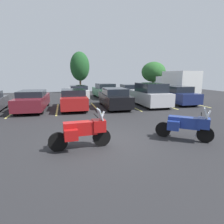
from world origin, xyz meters
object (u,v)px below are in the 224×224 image
Objects in this scene: motorcycle_second at (186,125)px; box_truck at (177,83)px; motorcycle_touring at (83,131)px; car_maroon at (33,100)px; car_black at (114,98)px; car_far_white at (78,92)px; car_navy at (177,95)px; car_red at (73,99)px; car_silver at (150,95)px; car_far_green at (105,91)px; car_far_grey at (128,91)px.

box_truck is at bearing 58.47° from motorcycle_second.
car_maroon reaches higher than motorcycle_touring.
car_far_white is at bearing 110.71° from car_black.
car_navy reaches higher than motorcycle_second.
motorcycle_second is 10.77m from car_maroon.
car_red is 6.05m from car_far_white.
car_maroon is 6.04m from car_black.
car_silver reaches higher than car_red.
car_red is 0.71× the size of box_truck.
car_silver is 2.93m from car_navy.
car_maroon is 1.09× the size of car_red.
motorcycle_second is at bearing -89.07° from car_far_green.
car_navy is at bearing -122.60° from box_truck.
car_red reaches higher than car_far_grey.
car_black is 1.10× the size of car_silver.
car_navy is (9.03, 0.43, 0.02)m from car_red.
car_silver is 6.74m from car_far_green.
car_navy reaches higher than car_far_white.
car_navy is (5.90, 0.56, 0.02)m from car_black.
car_red is 9.25m from car_far_grey.
motorcycle_second is 14.16m from car_far_green.
car_navy reaches higher than car_maroon.
car_silver reaches higher than car_far_green.
motorcycle_touring is at bearing -115.03° from car_far_grey.
car_navy reaches higher than car_black.
motorcycle_second is 0.38× the size of car_far_green.
motorcycle_touring is 14.54m from car_far_green.
car_far_green is at bearing 41.43° from car_maroon.
box_truck is at bearing -4.60° from car_far_white.
box_truck is at bearing 57.40° from car_navy.
car_far_white is at bearing 86.24° from motorcycle_touring.
car_silver is at bearing 51.04° from motorcycle_touring.
motorcycle_touring is 0.46× the size of car_navy.
car_red is at bearing 116.19° from motorcycle_second.
box_truck is (14.90, 4.81, 0.81)m from car_maroon.
motorcycle_touring is 4.05m from motorcycle_second.
car_silver reaches higher than car_far_white.
car_black is at bearing -149.57° from box_truck.
car_silver reaches higher than motorcycle_second.
box_truck is (8.29, -1.02, 0.76)m from car_far_green.
car_far_white is at bearing 175.40° from box_truck.
car_red is 0.93× the size of car_black.
motorcycle_touring is at bearing 178.23° from motorcycle_second.
motorcycle_touring is 0.47× the size of car_far_grey.
car_navy is 1.00× the size of car_far_green.
motorcycle_second is 0.40× the size of car_silver.
car_red is (-3.95, 8.04, 0.11)m from motorcycle_second.
car_far_green is at bearing -173.19° from car_far_grey.
box_truck is (12.01, 5.09, 0.79)m from car_red.
motorcycle_touring is 15.87m from car_far_grey.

